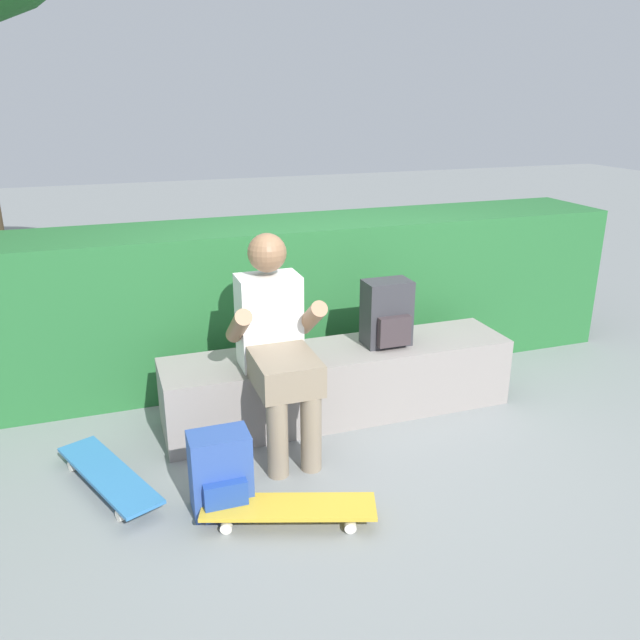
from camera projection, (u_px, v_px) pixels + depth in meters
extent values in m
plane|color=gray|center=(362.00, 442.00, 3.61)|extent=(24.00, 24.00, 0.00)
cube|color=gray|center=(340.00, 382.00, 3.87)|extent=(2.13, 0.47, 0.43)
cube|color=white|center=(269.00, 321.00, 3.51)|extent=(0.34, 0.22, 0.52)
sphere|color=#8C6647|center=(267.00, 253.00, 3.38)|extent=(0.21, 0.21, 0.21)
cube|color=gray|center=(285.00, 371.00, 3.30)|extent=(0.32, 0.40, 0.17)
cylinder|color=gray|center=(278.00, 439.00, 3.23)|extent=(0.11, 0.11, 0.43)
cylinder|color=gray|center=(311.00, 433.00, 3.29)|extent=(0.11, 0.11, 0.43)
cylinder|color=#8C6647|center=(239.00, 326.00, 3.31)|extent=(0.09, 0.33, 0.27)
cylinder|color=#8C6647|center=(311.00, 318.00, 3.44)|extent=(0.09, 0.33, 0.27)
cube|color=gold|center=(289.00, 507.00, 2.91)|extent=(0.82, 0.45, 0.02)
cylinder|color=silver|center=(349.00, 507.00, 3.00)|extent=(0.06, 0.05, 0.05)
cylinder|color=silver|center=(350.00, 527.00, 2.86)|extent=(0.06, 0.05, 0.05)
cylinder|color=silver|center=(230.00, 507.00, 3.00)|extent=(0.06, 0.05, 0.05)
cylinder|color=silver|center=(226.00, 528.00, 2.86)|extent=(0.06, 0.05, 0.05)
cube|color=teal|center=(108.00, 474.00, 3.17)|extent=(0.50, 0.81, 0.02)
cylinder|color=silver|center=(72.00, 466.00, 3.33)|extent=(0.05, 0.06, 0.05)
cylinder|color=silver|center=(100.00, 456.00, 3.43)|extent=(0.05, 0.06, 0.05)
cylinder|color=silver|center=(121.00, 515.00, 2.94)|extent=(0.05, 0.06, 0.05)
cylinder|color=silver|center=(150.00, 502.00, 3.04)|extent=(0.05, 0.06, 0.05)
cube|color=#333338|center=(387.00, 313.00, 3.83)|extent=(0.28, 0.18, 0.40)
cube|color=#382E31|center=(394.00, 331.00, 3.75)|extent=(0.20, 0.05, 0.18)
cube|color=#2D4C99|center=(220.00, 472.00, 2.97)|extent=(0.28, 0.18, 0.40)
cube|color=#204295|center=(226.00, 500.00, 2.90)|extent=(0.20, 0.05, 0.18)
cube|color=#256430|center=(273.00, 298.00, 4.43)|extent=(4.99, 0.70, 1.05)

